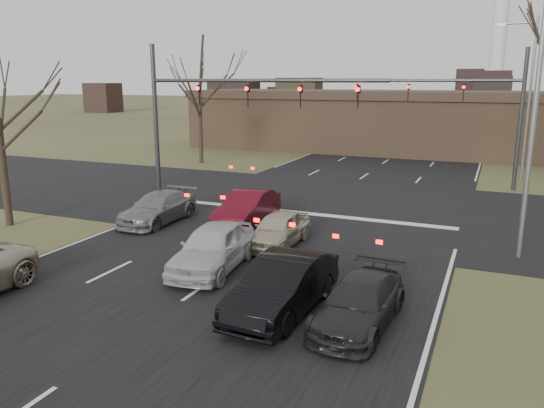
{
  "coord_description": "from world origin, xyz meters",
  "views": [
    {
      "loc": [
        7.97,
        -10.14,
        6.22
      ],
      "look_at": [
        0.89,
        6.41,
        2.0
      ],
      "focal_mm": 35.0,
      "sensor_mm": 36.0,
      "label": 1
    }
  ],
  "objects_px": {
    "streetlight_right_near": "(530,99)",
    "car_grey_ahead": "(158,208)",
    "building": "(426,122)",
    "car_charcoal_sedan": "(359,303)",
    "mast_arm_far": "(469,101)",
    "car_white_sedan": "(213,247)",
    "streetlight_right_far": "(527,91)",
    "car_black_hatch": "(283,286)",
    "car_red_ahead": "(247,208)",
    "mast_arm_near": "(210,104)",
    "car_silver_ahead": "(278,229)"
  },
  "relations": [
    {
      "from": "building",
      "to": "mast_arm_near",
      "type": "bearing_deg",
      "value": -106.13
    },
    {
      "from": "building",
      "to": "car_silver_ahead",
      "type": "relative_size",
      "value": 11.08
    },
    {
      "from": "streetlight_right_far",
      "to": "car_white_sedan",
      "type": "distance_m",
      "value": 24.91
    },
    {
      "from": "streetlight_right_far",
      "to": "building",
      "type": "bearing_deg",
      "value": 123.65
    },
    {
      "from": "building",
      "to": "mast_arm_near",
      "type": "height_order",
      "value": "mast_arm_near"
    },
    {
      "from": "mast_arm_far",
      "to": "building",
      "type": "bearing_deg",
      "value": 105.58
    },
    {
      "from": "car_white_sedan",
      "to": "car_red_ahead",
      "type": "relative_size",
      "value": 1.0
    },
    {
      "from": "building",
      "to": "streetlight_right_near",
      "type": "bearing_deg",
      "value": -76.31
    },
    {
      "from": "building",
      "to": "car_charcoal_sedan",
      "type": "relative_size",
      "value": 10.11
    },
    {
      "from": "streetlight_right_far",
      "to": "car_grey_ahead",
      "type": "xyz_separation_m",
      "value": [
        -15.08,
        -18.01,
        -4.93
      ]
    },
    {
      "from": "car_white_sedan",
      "to": "streetlight_right_far",
      "type": "bearing_deg",
      "value": 59.16
    },
    {
      "from": "streetlight_right_near",
      "to": "car_red_ahead",
      "type": "relative_size",
      "value": 2.2
    },
    {
      "from": "car_red_ahead",
      "to": "car_white_sedan",
      "type": "bearing_deg",
      "value": -79.01
    },
    {
      "from": "building",
      "to": "streetlight_right_far",
      "type": "distance_m",
      "value": 13.53
    },
    {
      "from": "mast_arm_far",
      "to": "car_white_sedan",
      "type": "bearing_deg",
      "value": -109.98
    },
    {
      "from": "car_black_hatch",
      "to": "car_silver_ahead",
      "type": "bearing_deg",
      "value": 116.83
    },
    {
      "from": "car_charcoal_sedan",
      "to": "car_red_ahead",
      "type": "relative_size",
      "value": 0.92
    },
    {
      "from": "car_white_sedan",
      "to": "car_charcoal_sedan",
      "type": "bearing_deg",
      "value": -28.43
    },
    {
      "from": "car_white_sedan",
      "to": "car_silver_ahead",
      "type": "height_order",
      "value": "car_white_sedan"
    },
    {
      "from": "streetlight_right_near",
      "to": "car_white_sedan",
      "type": "bearing_deg",
      "value": -150.0
    },
    {
      "from": "mast_arm_near",
      "to": "car_charcoal_sedan",
      "type": "bearing_deg",
      "value": -45.76
    },
    {
      "from": "car_silver_ahead",
      "to": "streetlight_right_near",
      "type": "bearing_deg",
      "value": 15.08
    },
    {
      "from": "car_charcoal_sedan",
      "to": "car_silver_ahead",
      "type": "relative_size",
      "value": 1.1
    },
    {
      "from": "streetlight_right_far",
      "to": "car_black_hatch",
      "type": "distance_m",
      "value": 25.86
    },
    {
      "from": "streetlight_right_near",
      "to": "car_red_ahead",
      "type": "height_order",
      "value": "streetlight_right_near"
    },
    {
      "from": "streetlight_right_near",
      "to": "car_white_sedan",
      "type": "height_order",
      "value": "streetlight_right_near"
    },
    {
      "from": "car_white_sedan",
      "to": "car_charcoal_sedan",
      "type": "distance_m",
      "value": 5.93
    },
    {
      "from": "car_black_hatch",
      "to": "car_red_ahead",
      "type": "xyz_separation_m",
      "value": [
        -4.81,
        7.71,
        -0.01
      ]
    },
    {
      "from": "car_grey_ahead",
      "to": "car_silver_ahead",
      "type": "distance_m",
      "value": 6.35
    },
    {
      "from": "car_black_hatch",
      "to": "car_charcoal_sedan",
      "type": "relative_size",
      "value": 1.1
    },
    {
      "from": "mast_arm_near",
      "to": "car_silver_ahead",
      "type": "height_order",
      "value": "mast_arm_near"
    },
    {
      "from": "streetlight_right_near",
      "to": "car_grey_ahead",
      "type": "height_order",
      "value": "streetlight_right_near"
    },
    {
      "from": "streetlight_right_near",
      "to": "mast_arm_far",
      "type": "bearing_deg",
      "value": 101.47
    },
    {
      "from": "mast_arm_near",
      "to": "car_black_hatch",
      "type": "xyz_separation_m",
      "value": [
        8.15,
        -10.59,
        -4.31
      ]
    },
    {
      "from": "mast_arm_far",
      "to": "car_red_ahead",
      "type": "relative_size",
      "value": 2.45
    },
    {
      "from": "streetlight_right_far",
      "to": "mast_arm_far",
      "type": "bearing_deg",
      "value": -128.11
    },
    {
      "from": "car_white_sedan",
      "to": "car_black_hatch",
      "type": "bearing_deg",
      "value": -40.01
    },
    {
      "from": "car_red_ahead",
      "to": "car_grey_ahead",
      "type": "bearing_deg",
      "value": -166.89
    },
    {
      "from": "car_grey_ahead",
      "to": "car_black_hatch",
      "type": "bearing_deg",
      "value": -37.98
    },
    {
      "from": "streetlight_right_near",
      "to": "car_red_ahead",
      "type": "bearing_deg",
      "value": 179.37
    },
    {
      "from": "streetlight_right_near",
      "to": "car_black_hatch",
      "type": "distance_m",
      "value": 10.76
    },
    {
      "from": "car_charcoal_sedan",
      "to": "car_silver_ahead",
      "type": "height_order",
      "value": "car_silver_ahead"
    },
    {
      "from": "car_charcoal_sedan",
      "to": "mast_arm_near",
      "type": "bearing_deg",
      "value": 137.71
    },
    {
      "from": "car_silver_ahead",
      "to": "mast_arm_near",
      "type": "bearing_deg",
      "value": 139.37
    },
    {
      "from": "mast_arm_far",
      "to": "streetlight_right_near",
      "type": "height_order",
      "value": "streetlight_right_near"
    },
    {
      "from": "streetlight_right_near",
      "to": "car_charcoal_sedan",
      "type": "bearing_deg",
      "value": -116.73
    },
    {
      "from": "mast_arm_far",
      "to": "car_white_sedan",
      "type": "distance_m",
      "value": 20.01
    },
    {
      "from": "car_charcoal_sedan",
      "to": "car_grey_ahead",
      "type": "bearing_deg",
      "value": 152.32
    },
    {
      "from": "building",
      "to": "streetlight_right_near",
      "type": "xyz_separation_m",
      "value": [
        6.82,
        -28.0,
        2.92
      ]
    },
    {
      "from": "mast_arm_near",
      "to": "mast_arm_far",
      "type": "xyz_separation_m",
      "value": [
        11.41,
        10.0,
        -0.06
      ]
    }
  ]
}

